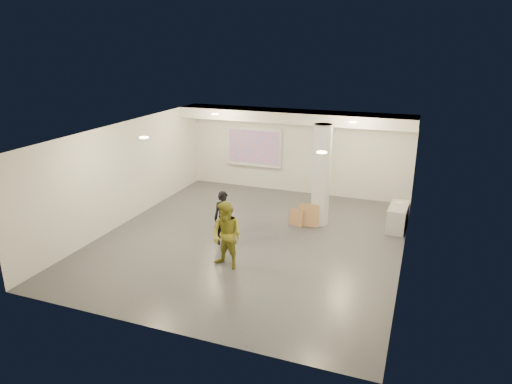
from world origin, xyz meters
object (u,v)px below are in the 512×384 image
at_px(credenza, 398,217).
at_px(man, 227,236).
at_px(woman, 224,218).
at_px(column, 321,175).
at_px(projection_screen, 254,147).

xyz_separation_m(credenza, man, (-3.66, -3.94, 0.48)).
bearing_deg(credenza, woman, -144.32).
xyz_separation_m(credenza, woman, (-4.29, -2.73, 0.39)).
bearing_deg(man, credenza, 61.80).
bearing_deg(credenza, column, -166.37).
height_order(column, credenza, column).
distance_m(projection_screen, woman, 5.14).
bearing_deg(column, man, -112.14).
distance_m(woman, man, 1.37).
bearing_deg(man, projection_screen, 119.74).
bearing_deg(column, credenza, 10.41).
bearing_deg(woman, credenza, 4.16).
bearing_deg(woman, column, 19.99).
relative_size(woman, man, 0.89).
distance_m(column, man, 3.87).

